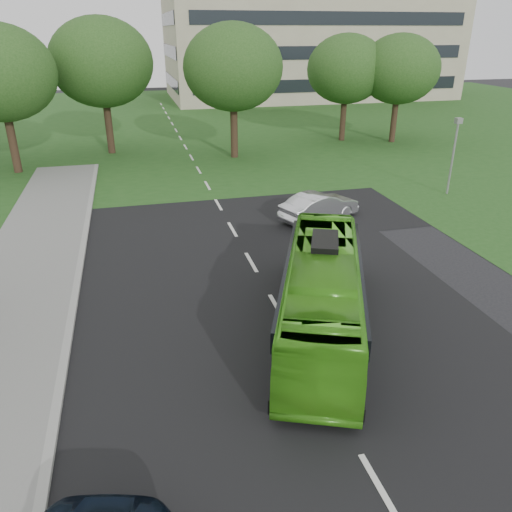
% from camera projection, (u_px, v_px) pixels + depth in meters
% --- Properties ---
extents(ground, '(160.00, 160.00, 0.00)m').
position_uv_depth(ground, '(295.00, 339.00, 16.13)').
color(ground, black).
rests_on(ground, ground).
extents(street_surfaces, '(120.00, 120.00, 0.15)m').
position_uv_depth(street_surfaces, '(192.00, 168.00, 36.13)').
color(street_surfaces, black).
rests_on(street_surfaces, ground).
extents(office_building, '(40.10, 20.10, 25.00)m').
position_uv_depth(office_building, '(309.00, 4.00, 70.57)').
color(office_building, tan).
rests_on(office_building, ground).
extents(tree_park_b, '(7.78, 7.78, 10.20)m').
position_uv_depth(tree_park_b, '(101.00, 63.00, 37.77)').
color(tree_park_b, black).
rests_on(tree_park_b, ground).
extents(tree_park_c, '(7.35, 7.35, 9.76)m').
position_uv_depth(tree_park_c, '(233.00, 68.00, 36.52)').
color(tree_park_c, black).
rests_on(tree_park_c, ground).
extents(tree_park_d, '(6.78, 6.78, 8.96)m').
position_uv_depth(tree_park_d, '(346.00, 69.00, 42.78)').
color(tree_park_d, black).
rests_on(tree_park_d, ground).
extents(tree_park_e, '(6.73, 6.73, 8.97)m').
position_uv_depth(tree_park_e, '(400.00, 69.00, 42.16)').
color(tree_park_e, black).
rests_on(tree_park_e, ground).
extents(bus, '(5.74, 9.79, 2.69)m').
position_uv_depth(bus, '(322.00, 294.00, 16.11)').
color(bus, '#45A21C').
rests_on(bus, ground).
extents(sedan, '(4.69, 3.13, 1.46)m').
position_uv_depth(sedan, '(319.00, 206.00, 25.98)').
color(sedan, silver).
rests_on(sedan, ground).
extents(camera_pole, '(0.38, 0.33, 4.53)m').
position_uv_depth(camera_pole, '(455.00, 146.00, 29.24)').
color(camera_pole, gray).
rests_on(camera_pole, ground).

